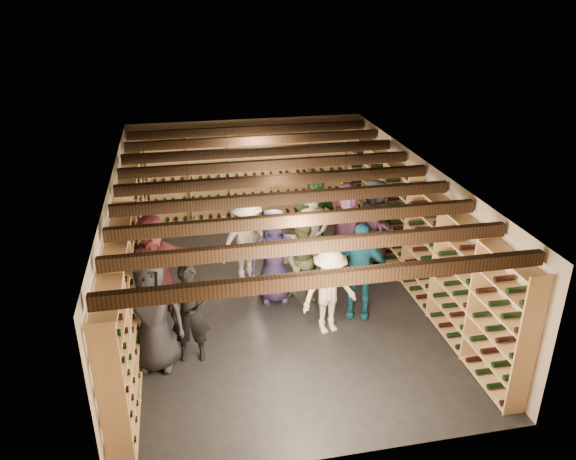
% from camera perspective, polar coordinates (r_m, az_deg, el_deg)
% --- Properties ---
extents(ground, '(8.00, 8.00, 0.00)m').
position_cam_1_polar(ground, '(10.60, -1.04, -6.52)').
color(ground, black).
rests_on(ground, ground).
extents(walls, '(5.52, 8.02, 2.40)m').
position_cam_1_polar(walls, '(10.04, -1.09, -0.63)').
color(walls, '#BDA993').
rests_on(walls, ground).
extents(ceiling, '(5.50, 8.00, 0.01)m').
position_cam_1_polar(ceiling, '(9.59, -1.14, 5.88)').
color(ceiling, '#BFB6A3').
rests_on(ceiling, walls).
extents(ceiling_joists, '(5.40, 7.12, 0.18)m').
position_cam_1_polar(ceiling_joists, '(9.64, -1.14, 5.09)').
color(ceiling_joists, black).
rests_on(ceiling_joists, ground).
extents(wine_rack_left, '(0.32, 7.50, 2.15)m').
position_cam_1_polar(wine_rack_left, '(10.01, -15.73, -2.48)').
color(wine_rack_left, tan).
rests_on(wine_rack_left, ground).
extents(wine_rack_right, '(0.32, 7.50, 2.15)m').
position_cam_1_polar(wine_rack_right, '(10.80, 12.45, -0.08)').
color(wine_rack_right, tan).
rests_on(wine_rack_right, ground).
extents(wine_rack_back, '(4.70, 0.30, 2.15)m').
position_cam_1_polar(wine_rack_back, '(13.61, -4.01, 5.57)').
color(wine_rack_back, tan).
rests_on(wine_rack_back, ground).
extents(crate_stack_left, '(0.55, 0.41, 0.51)m').
position_cam_1_polar(crate_stack_left, '(11.63, -1.20, -2.12)').
color(crate_stack_left, tan).
rests_on(crate_stack_left, ground).
extents(crate_stack_right, '(0.52, 0.37, 0.68)m').
position_cam_1_polar(crate_stack_right, '(12.26, -4.00, -0.29)').
color(crate_stack_right, tan).
rests_on(crate_stack_right, ground).
extents(crate_loose, '(0.57, 0.44, 0.17)m').
position_cam_1_polar(crate_loose, '(12.43, 0.55, -1.18)').
color(crate_loose, tan).
rests_on(crate_loose, ground).
extents(person_0, '(1.01, 0.75, 1.88)m').
position_cam_1_polar(person_0, '(8.54, -13.60, -8.20)').
color(person_0, black).
rests_on(person_0, ground).
extents(person_1, '(0.64, 0.46, 1.63)m').
position_cam_1_polar(person_1, '(8.66, -9.89, -8.33)').
color(person_1, black).
rests_on(person_1, ground).
extents(person_2, '(0.93, 0.83, 1.58)m').
position_cam_1_polar(person_2, '(10.02, 1.71, -3.30)').
color(person_2, '#525637').
rests_on(person_2, ground).
extents(person_3, '(1.08, 0.77, 1.51)m').
position_cam_1_polar(person_3, '(9.22, 4.23, -6.22)').
color(person_3, beige).
rests_on(person_3, ground).
extents(person_4, '(1.10, 0.75, 1.74)m').
position_cam_1_polar(person_4, '(9.66, 7.20, -4.09)').
color(person_4, '#155676').
rests_on(person_4, ground).
extents(person_5, '(1.81, 0.82, 1.88)m').
position_cam_1_polar(person_5, '(9.85, -13.44, -3.57)').
color(person_5, maroon).
rests_on(person_5, ground).
extents(person_6, '(0.90, 0.62, 1.77)m').
position_cam_1_polar(person_6, '(10.03, -1.42, -2.66)').
color(person_6, '#29234A').
rests_on(person_6, ground).
extents(person_7, '(0.72, 0.53, 1.83)m').
position_cam_1_polar(person_7, '(10.73, 2.54, -0.63)').
color(person_7, gray).
rests_on(person_7, ground).
extents(person_8, '(0.96, 0.85, 1.66)m').
position_cam_1_polar(person_8, '(11.68, 6.12, 0.95)').
color(person_8, '#4B1F16').
rests_on(person_8, ground).
extents(person_9, '(1.27, 1.03, 1.71)m').
position_cam_1_polar(person_9, '(10.71, -4.25, -1.07)').
color(person_9, '#AAA39C').
rests_on(person_9, ground).
extents(person_10, '(1.17, 0.78, 1.84)m').
position_cam_1_polar(person_10, '(11.35, 2.78, 0.86)').
color(person_10, '#224B29').
rests_on(person_10, ground).
extents(person_11, '(1.75, 0.83, 1.82)m').
position_cam_1_polar(person_11, '(11.14, 6.01, 0.21)').
color(person_11, '#90568F').
rests_on(person_11, ground).
extents(person_12, '(0.98, 0.75, 1.78)m').
position_cam_1_polar(person_12, '(11.54, 8.77, 0.85)').
color(person_12, '#303034').
rests_on(person_12, ground).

